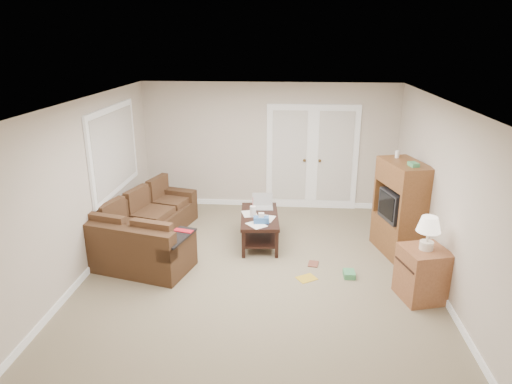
# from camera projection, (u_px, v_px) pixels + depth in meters

# --- Properties ---
(floor) EXTENTS (5.50, 5.50, 0.00)m
(floor) POSITION_uv_depth(u_px,v_px,m) (259.00, 269.00, 6.85)
(floor) COLOR gray
(floor) RESTS_ON ground
(ceiling) EXTENTS (5.00, 5.50, 0.02)m
(ceiling) POSITION_uv_depth(u_px,v_px,m) (260.00, 101.00, 6.04)
(ceiling) COLOR silver
(ceiling) RESTS_ON wall_back
(wall_left) EXTENTS (0.02, 5.50, 2.50)m
(wall_left) POSITION_uv_depth(u_px,v_px,m) (88.00, 186.00, 6.63)
(wall_left) COLOR beige
(wall_left) RESTS_ON floor
(wall_right) EXTENTS (0.02, 5.50, 2.50)m
(wall_right) POSITION_uv_depth(u_px,v_px,m) (441.00, 195.00, 6.26)
(wall_right) COLOR beige
(wall_right) RESTS_ON floor
(wall_back) EXTENTS (5.00, 0.02, 2.50)m
(wall_back) POSITION_uv_depth(u_px,v_px,m) (269.00, 146.00, 9.04)
(wall_back) COLOR beige
(wall_back) RESTS_ON floor
(wall_front) EXTENTS (5.00, 0.02, 2.50)m
(wall_front) POSITION_uv_depth(u_px,v_px,m) (236.00, 293.00, 3.85)
(wall_front) COLOR beige
(wall_front) RESTS_ON floor
(baseboards) EXTENTS (5.00, 5.50, 0.10)m
(baseboards) POSITION_uv_depth(u_px,v_px,m) (259.00, 266.00, 6.83)
(baseboards) COLOR white
(baseboards) RESTS_ON floor
(french_doors) EXTENTS (1.80, 0.05, 2.13)m
(french_doors) POSITION_uv_depth(u_px,v_px,m) (312.00, 158.00, 9.01)
(french_doors) COLOR white
(french_doors) RESTS_ON floor
(window_left) EXTENTS (0.05, 1.92, 1.42)m
(window_left) POSITION_uv_depth(u_px,v_px,m) (114.00, 150.00, 7.48)
(window_left) COLOR white
(window_left) RESTS_ON wall_left
(sectional_sofa) EXTENTS (1.80, 2.82, 0.77)m
(sectional_sofa) POSITION_uv_depth(u_px,v_px,m) (144.00, 232.00, 7.41)
(sectional_sofa) COLOR #452D1A
(sectional_sofa) RESTS_ON floor
(coffee_table) EXTENTS (0.71, 1.27, 0.83)m
(coffee_table) POSITION_uv_depth(u_px,v_px,m) (260.00, 227.00, 7.67)
(coffee_table) COLOR black
(coffee_table) RESTS_ON floor
(tv_armoire) EXTENTS (0.74, 1.04, 1.61)m
(tv_armoire) POSITION_uv_depth(u_px,v_px,m) (400.00, 208.00, 7.17)
(tv_armoire) COLOR brown
(tv_armoire) RESTS_ON floor
(side_cabinet) EXTENTS (0.67, 0.67, 1.16)m
(side_cabinet) POSITION_uv_depth(u_px,v_px,m) (423.00, 269.00, 5.97)
(side_cabinet) COLOR #935935
(side_cabinet) RESTS_ON floor
(space_heater) EXTENTS (0.12, 0.10, 0.28)m
(space_heater) POSITION_uv_depth(u_px,v_px,m) (377.00, 207.00, 8.96)
(space_heater) COLOR white
(space_heater) RESTS_ON floor
(floor_magazine) EXTENTS (0.34, 0.33, 0.01)m
(floor_magazine) POSITION_uv_depth(u_px,v_px,m) (307.00, 278.00, 6.58)
(floor_magazine) COLOR gold
(floor_magazine) RESTS_ON floor
(floor_greenbox) EXTENTS (0.17, 0.22, 0.09)m
(floor_greenbox) POSITION_uv_depth(u_px,v_px,m) (349.00, 274.00, 6.61)
(floor_greenbox) COLOR #44965D
(floor_greenbox) RESTS_ON floor
(floor_book) EXTENTS (0.18, 0.23, 0.02)m
(floor_book) POSITION_uv_depth(u_px,v_px,m) (308.00, 263.00, 7.00)
(floor_book) COLOR brown
(floor_book) RESTS_ON floor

